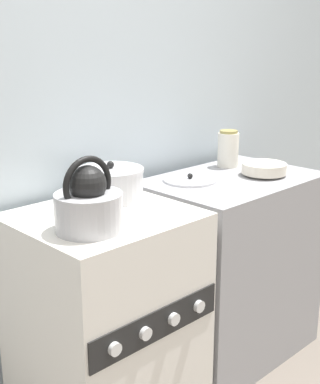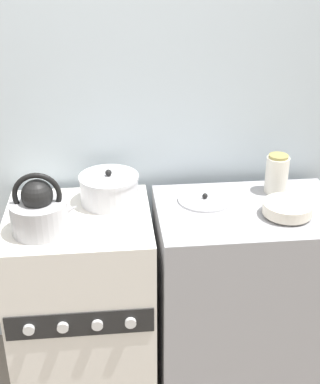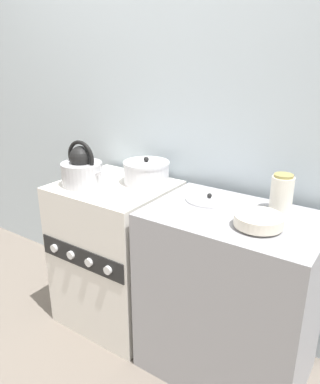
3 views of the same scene
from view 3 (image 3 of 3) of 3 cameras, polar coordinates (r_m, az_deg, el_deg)
The scene contains 9 objects.
ground_plane at distance 2.30m, azimuth -10.88°, elevation -21.12°, with size 12.00×12.00×0.00m, color #70665B.
wall_back at distance 2.21m, azimuth -1.55°, elevation 13.64°, with size 7.00×0.06×2.50m.
stove at distance 2.21m, azimuth -6.62°, elevation -9.23°, with size 0.59×0.56×0.84m.
counter at distance 1.88m, azimuth 10.44°, elevation -15.28°, with size 0.77×0.52×0.85m.
kettle at distance 2.03m, azimuth -11.79°, elevation 3.41°, with size 0.27×0.22×0.24m.
cooking_pot at distance 2.02m, azimuth -2.09°, elevation 3.00°, with size 0.25×0.25×0.15m.
enamel_bowl at distance 1.56m, azimuth 14.79°, elevation -4.22°, with size 0.20×0.20×0.06m.
storage_jar at distance 1.73m, azimuth 18.05°, elevation -0.19°, with size 0.10×0.10×0.17m.
loose_pot_lid at distance 1.81m, azimuth 7.53°, elevation -1.03°, with size 0.23×0.23×0.03m.
Camera 3 is at (1.29, -1.16, 1.51)m, focal length 35.00 mm.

